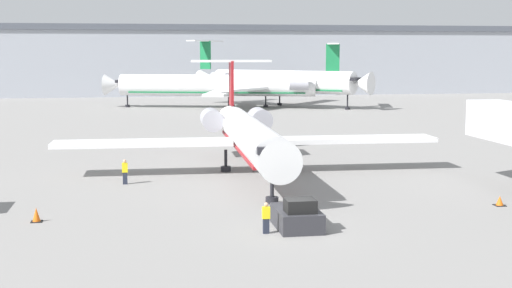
% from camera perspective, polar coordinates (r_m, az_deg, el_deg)
% --- Properties ---
extents(ground_plane, '(600.00, 600.00, 0.00)m').
position_cam_1_polar(ground_plane, '(37.47, 3.22, -7.02)').
color(ground_plane, gray).
extents(terminal_building, '(180.00, 16.80, 14.78)m').
position_cam_1_polar(terminal_building, '(155.57, -6.73, 6.70)').
color(terminal_building, '#9EA3AD').
rests_on(terminal_building, ground).
extents(airplane_main, '(29.70, 27.94, 8.52)m').
position_cam_1_polar(airplane_main, '(55.20, -0.67, 0.87)').
color(airplane_main, white).
rests_on(airplane_main, ground).
extents(pushback_tug, '(2.23, 3.69, 1.74)m').
position_cam_1_polar(pushback_tug, '(38.07, 3.29, -5.80)').
color(pushback_tug, '#2D2D33').
rests_on(pushback_tug, ground).
extents(worker_near_tug, '(0.40, 0.24, 1.64)m').
position_cam_1_polar(worker_near_tug, '(36.86, 0.81, -5.89)').
color(worker_near_tug, '#232838').
rests_on(worker_near_tug, ground).
extents(worker_by_wing, '(0.40, 0.25, 1.77)m').
position_cam_1_polar(worker_by_wing, '(51.13, -10.44, -2.16)').
color(worker_by_wing, '#232838').
rests_on(worker_by_wing, ground).
extents(traffic_cone_left, '(0.60, 0.60, 0.80)m').
position_cam_1_polar(traffic_cone_left, '(41.25, -17.17, -5.45)').
color(traffic_cone_left, black).
rests_on(traffic_cone_left, ground).
extents(traffic_cone_right, '(0.64, 0.64, 0.60)m').
position_cam_1_polar(traffic_cone_right, '(45.95, 18.92, -4.34)').
color(traffic_cone_right, black).
rests_on(traffic_cone_right, ground).
extents(airplane_parked_far_left, '(39.09, 29.81, 10.58)m').
position_cam_1_polar(airplane_parked_far_left, '(117.79, -2.64, 4.71)').
color(airplane_parked_far_left, white).
rests_on(airplane_parked_far_left, ground).
extents(airplane_parked_far_right, '(28.86, 26.48, 11.22)m').
position_cam_1_polar(airplane_parked_far_right, '(120.74, 1.77, 5.03)').
color(airplane_parked_far_right, white).
rests_on(airplane_parked_far_right, ground).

